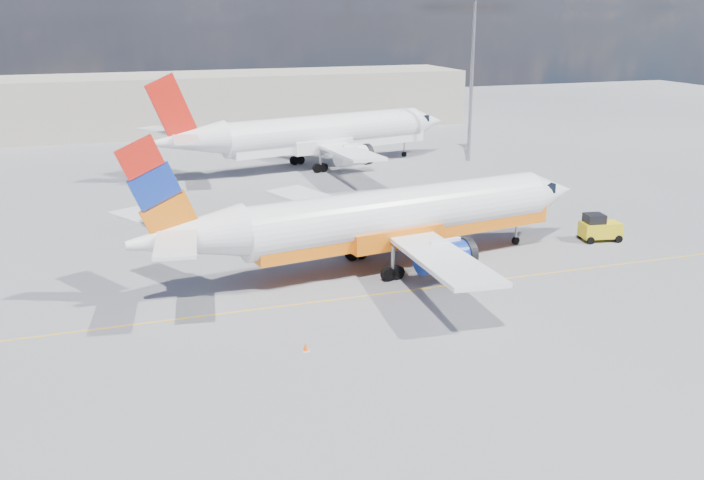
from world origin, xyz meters
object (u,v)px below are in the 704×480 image
object	(u,v)px
gse_tug	(599,228)
traffic_cone	(306,347)
main_jet	(387,218)
second_jet	(316,134)

from	to	relation	value
gse_tug	traffic_cone	world-z (taller)	gse_tug
main_jet	traffic_cone	distance (m)	14.86
gse_tug	main_jet	bearing A→B (deg)	-168.54
traffic_cone	main_jet	bearing A→B (deg)	51.74
main_jet	gse_tug	xyz separation A→B (m)	(17.73, 0.62, -2.47)
second_jet	gse_tug	world-z (taller)	second_jet
main_jet	gse_tug	world-z (taller)	main_jet
traffic_cone	gse_tug	bearing A→B (deg)	24.21
second_jet	traffic_cone	bearing A→B (deg)	-120.54
gse_tug	traffic_cone	size ratio (longest dim) A/B	6.42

